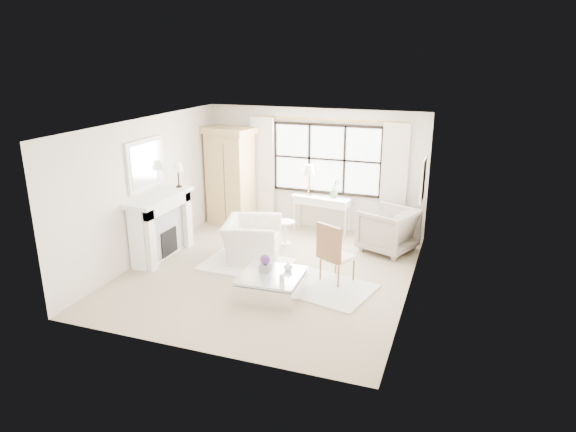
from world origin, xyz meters
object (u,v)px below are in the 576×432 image
(armoire, at_px, (230,176))
(coffee_table, at_px, (271,285))
(club_armchair, at_px, (252,239))
(console_table, at_px, (322,214))

(armoire, bearing_deg, coffee_table, -43.23)
(armoire, distance_m, coffee_table, 4.04)
(armoire, xyz_separation_m, club_armchair, (1.32, -1.82, -0.76))
(club_armchair, relative_size, coffee_table, 1.13)
(armoire, relative_size, club_armchair, 1.91)
(coffee_table, bearing_deg, console_table, 89.50)
(club_armchair, bearing_deg, armoire, 22.40)
(console_table, distance_m, coffee_table, 3.39)
(armoire, bearing_deg, console_table, 16.26)
(console_table, height_order, club_armchair, console_table)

